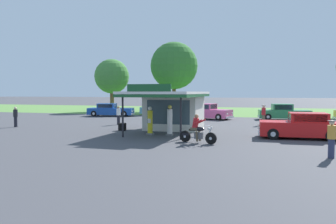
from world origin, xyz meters
TOP-DOWN VIEW (x-y plane):
  - ground_plane at (0.00, 0.00)m, footprint 300.00×300.00m
  - grass_verge_strip at (0.00, 30.00)m, footprint 120.00×24.00m
  - service_station_kiosk at (-1.23, 3.72)m, footprint 4.61×7.39m
  - gas_pump_nearside at (-1.90, 0.78)m, footprint 0.44×0.44m
  - gas_pump_offside at (-0.55, 0.78)m, footprint 0.44×0.44m
  - motorcycle_with_rider at (1.84, -1.96)m, footprint 2.17×0.87m
  - featured_classic_sedan at (7.44, 1.64)m, footprint 4.94×2.23m
  - parked_car_back_row_right at (-12.19, 15.44)m, footprint 5.59×2.80m
  - parked_car_back_row_centre_right at (6.93, 15.88)m, footprint 5.32×2.50m
  - parked_car_back_row_centre_left at (-7.06, 19.09)m, footprint 5.57×2.23m
  - parked_car_second_row_spare at (-0.55, 14.52)m, footprint 5.14×3.18m
  - bystander_chatting_near_pumps at (8.16, -4.44)m, footprint 0.35×0.35m
  - bystander_strolling_foreground at (-6.83, 6.36)m, footprint 0.34×0.34m
  - bystander_leaning_by_kiosk at (5.09, 9.65)m, footprint 0.37×0.37m
  - bystander_standing_back_lot at (-13.81, 2.10)m, footprint 0.34×0.34m
  - bystander_admiring_sedan at (-3.68, 12.77)m, footprint 0.34×0.34m
  - tree_oak_centre at (-16.57, 24.56)m, footprint 4.98×4.98m
  - tree_oak_right at (-7.98, 27.24)m, footprint 6.86×6.86m
  - spare_tire_stack at (-4.65, 2.40)m, footprint 0.60×0.60m

SIDE VIEW (x-z plane):
  - ground_plane at x=0.00m, z-range 0.00..0.00m
  - grass_verge_strip at x=0.00m, z-range 0.00..0.01m
  - spare_tire_stack at x=-4.65m, z-range 0.00..0.54m
  - motorcycle_with_rider at x=1.84m, z-range -0.14..1.44m
  - parked_car_back_row_right at x=-12.19m, z-range -0.07..1.40m
  - parked_car_back_row_centre_left at x=-7.06m, z-range -0.05..1.40m
  - parked_car_back_row_centre_right at x=6.93m, z-range -0.09..1.51m
  - parked_car_second_row_spare at x=-0.55m, z-range -0.08..1.51m
  - featured_classic_sedan at x=7.44m, z-range -0.06..1.50m
  - bystander_strolling_foreground at x=-6.83m, z-range 0.04..1.63m
  - gas_pump_nearside at x=-1.90m, z-range -0.08..1.77m
  - bystander_standing_back_lot at x=-13.81m, z-range 0.04..1.66m
  - bystander_chatting_near_pumps at x=8.16m, z-range 0.05..1.67m
  - gas_pump_offside at x=-0.55m, z-range -0.08..1.88m
  - bystander_leaning_by_kiosk at x=5.09m, z-range 0.06..1.75m
  - bystander_admiring_sedan at x=-3.68m, z-range 0.05..1.79m
  - service_station_kiosk at x=-1.23m, z-range 0.04..3.30m
  - tree_oak_centre at x=-16.57m, z-range 1.18..8.73m
  - tree_oak_right at x=-7.98m, z-range 1.43..11.47m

